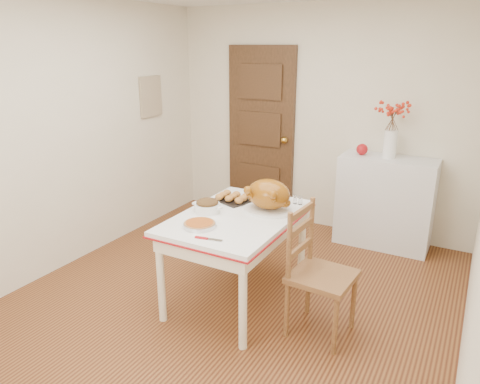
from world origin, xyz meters
The scene contains 18 objects.
floor centered at (0.00, 0.00, 0.00)m, with size 3.50×4.00×0.00m, color #472011.
wall_back centered at (0.00, 2.00, 1.25)m, with size 3.50×0.00×2.50m, color beige.
wall_left centered at (-1.75, 0.00, 1.25)m, with size 0.00×4.00×2.50m, color beige.
door_back centered at (-0.70, 1.97, 1.03)m, with size 0.85×0.06×2.06m, color black.
photo_board centered at (-1.73, 1.20, 1.50)m, with size 0.03×0.35×0.45m, color #C7B888.
sideboard centered at (0.86, 1.78, 0.48)m, with size 0.96×0.43×0.96m, color silver.
kitchen_table centered at (0.03, 0.07, 0.38)m, with size 0.87×1.27×0.76m, color white, non-canonical shape.
chair_oak centered at (0.80, -0.04, 0.49)m, with size 0.43×0.43×0.98m, color olive, non-canonical shape.
berry_vase centered at (0.85, 1.78, 1.25)m, with size 0.30×0.30×0.59m, color white, non-canonical shape.
apple centered at (0.57, 1.78, 1.02)m, with size 0.12×0.12×0.12m, color #9E0F14.
turkey_platter centered at (0.21, 0.26, 0.90)m, with size 0.42×0.34×0.27m, color #935613, non-canonical shape.
pumpkin_pie centered at (-0.10, -0.28, 0.79)m, with size 0.24×0.24×0.05m, color #A34814.
stuffing_dish centered at (-0.22, 0.02, 0.81)m, with size 0.27×0.21×0.10m, color #4F361A, non-canonical shape.
rolls_tray centered at (-0.16, 0.33, 0.80)m, with size 0.28×0.22×0.07m, color #A26820, non-canonical shape.
pie_server centered at (0.09, -0.45, 0.77)m, with size 0.21×0.06×0.01m, color silver, non-canonical shape.
carving_knife centered at (-0.10, -0.20, 0.77)m, with size 0.23×0.05×0.01m, color silver, non-canonical shape.
drinking_glass centered at (0.03, 0.62, 0.82)m, with size 0.07×0.07×0.11m, color white.
shaker_pair centered at (0.36, 0.55, 0.80)m, with size 0.08×0.03×0.08m, color white, non-canonical shape.
Camera 1 is at (1.67, -2.87, 2.06)m, focal length 33.61 mm.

